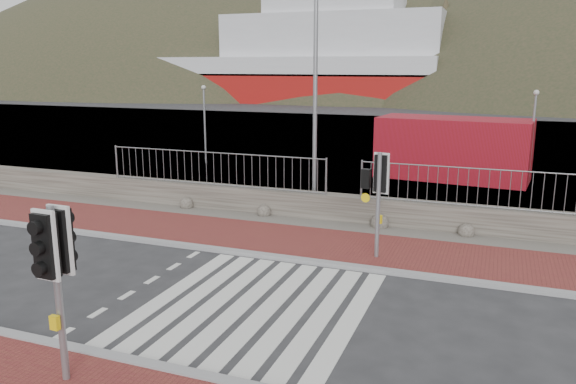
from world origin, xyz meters
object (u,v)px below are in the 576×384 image
at_px(traffic_signal_near, 55,258).
at_px(streetlight, 319,77).
at_px(traffic_signal_far, 377,183).
at_px(ferry, 290,64).
at_px(shipping_container, 453,148).

xyz_separation_m(traffic_signal_near, streetlight, (0.51, 11.93, 2.57)).
bearing_deg(traffic_signal_far, ferry, -58.52).
relative_size(ferry, streetlight, 5.93).
distance_m(ferry, streetlight, 64.28).
bearing_deg(traffic_signal_near, traffic_signal_far, 68.19).
height_order(streetlight, shipping_container, streetlight).
xyz_separation_m(ferry, shipping_container, (27.36, -51.66, -3.96)).
bearing_deg(ferry, shipping_container, -62.09).
height_order(traffic_signal_far, streetlight, streetlight).
bearing_deg(traffic_signal_near, streetlight, 89.68).
relative_size(ferry, shipping_container, 7.46).
bearing_deg(traffic_signal_near, ferry, 109.88).
xyz_separation_m(traffic_signal_far, shipping_container, (0.93, 12.29, -0.72)).
height_order(ferry, streetlight, ferry).
relative_size(traffic_signal_near, streetlight, 0.36).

